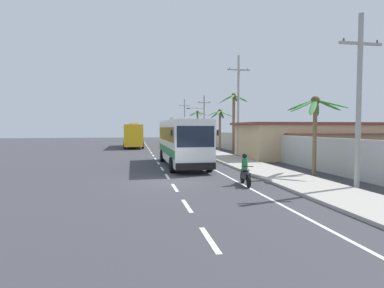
{
  "coord_description": "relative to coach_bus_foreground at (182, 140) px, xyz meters",
  "views": [
    {
      "loc": [
        -1.94,
        -16.97,
        2.99
      ],
      "look_at": [
        2.53,
        7.25,
        1.7
      ],
      "focal_mm": 29.07,
      "sensor_mm": 36.0,
      "label": 1
    }
  ],
  "objects": [
    {
      "name": "utility_pole_nearest",
      "position": [
        6.89,
        -11.02,
        2.38
      ],
      "size": [
        2.24,
        0.24,
        8.37
      ],
      "color": "#9E9E99",
      "rests_on": "ground"
    },
    {
      "name": "palm_third",
      "position": [
        7.2,
        14.7,
        1.97
      ],
      "size": [
        3.47,
        3.17,
        5.41
      ],
      "color": "brown",
      "rests_on": "ground"
    },
    {
      "name": "motorcycle_trailing",
      "position": [
        1.99,
        -8.91,
        -1.32
      ],
      "size": [
        0.56,
        1.96,
        1.65
      ],
      "color": "black",
      "rests_on": "ground"
    },
    {
      "name": "motorcycle_beside_bus",
      "position": [
        1.85,
        9.99,
        -1.33
      ],
      "size": [
        0.56,
        1.96,
        1.62
      ],
      "color": "black",
      "rests_on": "ground"
    },
    {
      "name": "pedestrian_near_kerb",
      "position": [
        4.12,
        6.76,
        -0.99
      ],
      "size": [
        0.36,
        0.36,
        1.65
      ],
      "rotation": [
        0.0,
        0.0,
        1.93
      ],
      "color": "beige",
      "rests_on": "sidewalk_kerb"
    },
    {
      "name": "sidewalk_kerb",
      "position": [
        5.07,
        2.73,
        -1.92
      ],
      "size": [
        3.2,
        90.0,
        0.14
      ],
      "primitive_type": "cube",
      "color": "#A8A399",
      "rests_on": "ground"
    },
    {
      "name": "utility_pole_distant",
      "position": [
        6.76,
        40.94,
        2.72
      ],
      "size": [
        2.33,
        0.24,
        9.01
      ],
      "color": "#9E9E99",
      "rests_on": "ground"
    },
    {
      "name": "lane_markings",
      "position": [
        0.47,
        7.63,
        -1.99
      ],
      "size": [
        3.78,
        71.51,
        0.01
      ],
      "color": "white",
      "rests_on": "ground"
    },
    {
      "name": "coach_bus_far_lane",
      "position": [
        -3.81,
        24.19,
        -0.05
      ],
      "size": [
        3.06,
        11.84,
        3.72
      ],
      "color": "gold",
      "rests_on": "ground"
    },
    {
      "name": "palm_second",
      "position": [
        8.19,
        12.08,
        3.0
      ],
      "size": [
        3.78,
        3.7,
        7.2
      ],
      "color": "brown",
      "rests_on": "ground"
    },
    {
      "name": "utility_pole_mid",
      "position": [
        6.79,
        6.3,
        3.38
      ],
      "size": [
        2.41,
        0.24,
        10.31
      ],
      "color": "#9E9E99",
      "rests_on": "ground"
    },
    {
      "name": "palm_fourth",
      "position": [
        7.87,
        32.63,
        2.28
      ],
      "size": [
        3.38,
        3.54,
        6.22
      ],
      "color": "brown",
      "rests_on": "ground"
    },
    {
      "name": "coach_bus_foreground",
      "position": [
        0.0,
        0.0,
        0.0
      ],
      "size": [
        3.07,
        10.89,
        3.83
      ],
      "color": "white",
      "rests_on": "ground"
    },
    {
      "name": "boundary_wall",
      "position": [
        8.87,
        6.73,
        -0.82
      ],
      "size": [
        0.24,
        60.0,
        2.34
      ],
      "primitive_type": "cube",
      "color": "#B2B2AD",
      "rests_on": "ground"
    },
    {
      "name": "roadside_building",
      "position": [
        14.54,
        4.02,
        -0.23
      ],
      "size": [
        16.52,
        7.44,
        3.5
      ],
      "color": "tan",
      "rests_on": "ground"
    },
    {
      "name": "palm_nearest",
      "position": [
        7.34,
        -6.65,
        1.82
      ],
      "size": [
        3.92,
        3.6,
        4.96
      ],
      "color": "brown",
      "rests_on": "ground"
    },
    {
      "name": "utility_pole_far",
      "position": [
        7.0,
        23.62,
        2.34
      ],
      "size": [
        3.79,
        0.24,
        8.05
      ],
      "color": "#9E9E99",
      "rests_on": "ground"
    },
    {
      "name": "ground_plane",
      "position": [
        -1.73,
        -7.27,
        -1.99
      ],
      "size": [
        160.0,
        160.0,
        0.0
      ],
      "primitive_type": "plane",
      "color": "#3A3A3F"
    }
  ]
}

